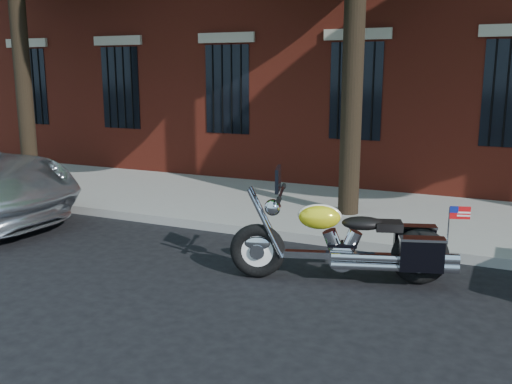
% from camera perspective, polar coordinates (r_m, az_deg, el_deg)
% --- Properties ---
extents(ground, '(120.00, 120.00, 0.00)m').
position_cam_1_polar(ground, '(7.84, -0.16, -7.50)').
color(ground, black).
rests_on(ground, ground).
extents(curb, '(40.00, 0.16, 0.15)m').
position_cam_1_polar(curb, '(9.03, 3.50, -4.37)').
color(curb, gray).
rests_on(curb, ground).
extents(sidewalk, '(40.00, 3.60, 0.15)m').
position_cam_1_polar(sidewalk, '(10.75, 7.10, -1.77)').
color(sidewalk, gray).
rests_on(sidewalk, ground).
extents(motorcycle, '(2.85, 1.34, 1.45)m').
position_cam_1_polar(motorcycle, '(7.26, 9.32, -5.21)').
color(motorcycle, black).
rests_on(motorcycle, ground).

